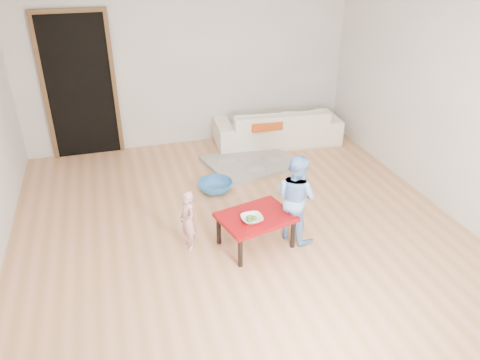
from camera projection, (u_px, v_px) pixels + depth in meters
name	position (u px, v px, depth m)	size (l,w,h in m)	color
floor	(235.00, 221.00, 5.47)	(5.00, 5.00, 0.01)	tan
back_wall	(189.00, 61.00, 6.98)	(5.00, 0.02, 2.60)	silver
right_wall	(439.00, 95.00, 5.49)	(0.02, 5.00, 2.60)	silver
doorway	(80.00, 88.00, 6.69)	(1.02, 0.08, 2.11)	brown
sofa	(277.00, 126.00, 7.40)	(1.95, 0.76, 0.57)	white
cushion	(263.00, 123.00, 7.10)	(0.47, 0.42, 0.13)	#D24F17
red_table	(256.00, 230.00, 4.98)	(0.75, 0.56, 0.37)	maroon
bowl	(252.00, 219.00, 4.78)	(0.22, 0.22, 0.05)	white
broccoli	(252.00, 219.00, 4.78)	(0.12, 0.12, 0.06)	#2D5919
child_pink	(188.00, 220.00, 4.88)	(0.24, 0.16, 0.66)	#D15F6C
child_blue	(296.00, 198.00, 4.97)	(0.48, 0.38, 0.99)	#68AFF3
basin	(215.00, 186.00, 6.08)	(0.45, 0.45, 0.14)	teal
blanket	(250.00, 162.00, 6.81)	(1.19, 0.99, 0.06)	#A8A094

